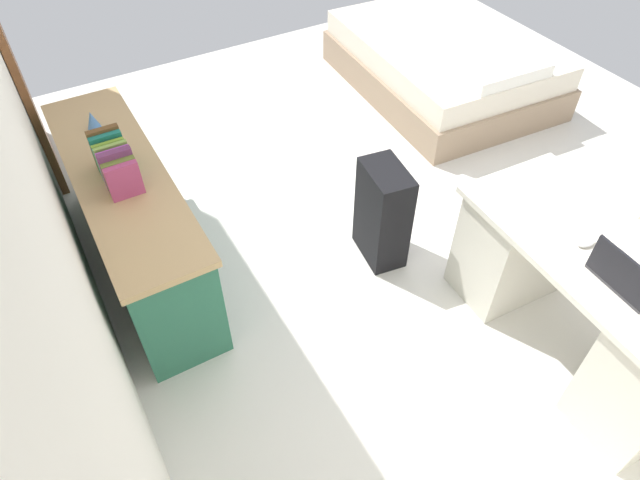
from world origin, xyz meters
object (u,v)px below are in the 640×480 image
(desk, at_px, (581,300))
(figurine_small, at_px, (92,120))
(laptop, at_px, (626,277))
(credenza, at_px, (134,220))
(suitcase_black, at_px, (383,214))
(computer_mouse, at_px, (586,242))
(bed, at_px, (443,64))

(desk, bearing_deg, figurine_small, 39.36)
(laptop, bearing_deg, credenza, 42.26)
(suitcase_black, bearing_deg, computer_mouse, -147.15)
(credenza, distance_m, laptop, 2.63)
(figurine_small, bearing_deg, credenza, -179.82)
(bed, distance_m, computer_mouse, 2.74)
(desk, height_order, laptop, laptop)
(credenza, height_order, bed, credenza)
(credenza, bearing_deg, laptop, -137.74)
(desk, xyz_separation_m, figurine_small, (2.24, 1.84, 0.41))
(desk, relative_size, computer_mouse, 14.72)
(laptop, xyz_separation_m, figurine_small, (2.40, 1.75, 0.01))
(laptop, bearing_deg, computer_mouse, -11.93)
(desk, xyz_separation_m, laptop, (-0.16, 0.09, 0.40))
(laptop, relative_size, figurine_small, 2.92)
(desk, bearing_deg, bed, -24.29)
(computer_mouse, distance_m, figurine_small, 2.80)
(bed, relative_size, suitcase_black, 2.94)
(credenza, bearing_deg, desk, -133.75)
(bed, xyz_separation_m, computer_mouse, (-2.42, 1.17, 0.51))
(credenza, bearing_deg, bed, -75.64)
(computer_mouse, height_order, figurine_small, figurine_small)
(computer_mouse, bearing_deg, laptop, 170.98)
(suitcase_black, bearing_deg, credenza, 72.11)
(credenza, xyz_separation_m, bed, (0.76, -2.97, -0.13))
(laptop, distance_m, figurine_small, 2.97)
(bed, relative_size, figurine_small, 18.05)
(desk, bearing_deg, laptop, 151.20)
(desk, distance_m, credenza, 2.54)
(suitcase_black, distance_m, figurine_small, 1.83)
(desk, bearing_deg, credenza, 46.25)
(suitcase_black, bearing_deg, figurine_small, 57.95)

